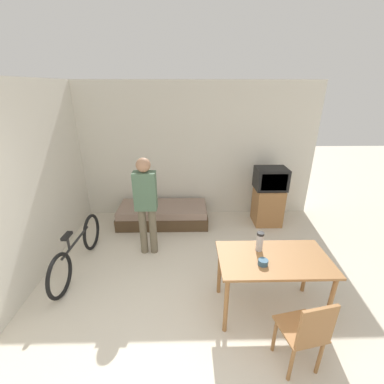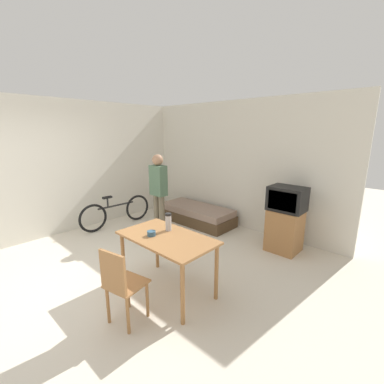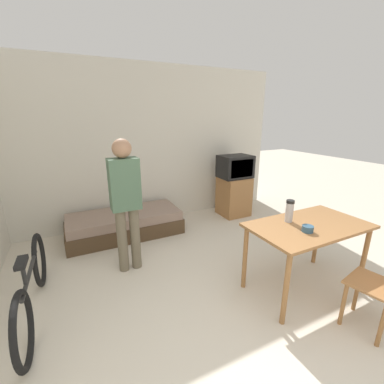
# 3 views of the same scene
# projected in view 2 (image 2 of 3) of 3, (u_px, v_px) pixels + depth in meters

# --- Properties ---
(ground_plane) EXTENTS (20.00, 20.00, 0.00)m
(ground_plane) POSITION_uv_depth(u_px,v_px,m) (78.00, 285.00, 3.54)
(ground_plane) COLOR beige
(wall_back) EXTENTS (5.23, 0.06, 2.70)m
(wall_back) POSITION_uv_depth(u_px,v_px,m) (227.00, 164.00, 5.71)
(wall_back) COLOR silver
(wall_back) RESTS_ON ground_plane
(wall_left) EXTENTS (0.06, 4.45, 2.70)m
(wall_left) POSITION_uv_depth(u_px,v_px,m) (106.00, 163.00, 5.87)
(wall_left) COLOR silver
(wall_left) RESTS_ON ground_plane
(daybed) EXTENTS (1.77, 0.76, 0.38)m
(daybed) POSITION_uv_depth(u_px,v_px,m) (197.00, 214.00, 5.95)
(daybed) COLOR #4C3823
(daybed) RESTS_ON ground_plane
(tv) EXTENTS (0.59, 0.50, 1.16)m
(tv) POSITION_uv_depth(u_px,v_px,m) (285.00, 219.00, 4.46)
(tv) COLOR #9E6B3D
(tv) RESTS_ON ground_plane
(dining_table) EXTENTS (1.27, 0.71, 0.77)m
(dining_table) POSITION_uv_depth(u_px,v_px,m) (167.00, 244.00, 3.27)
(dining_table) COLOR #9E6B3D
(dining_table) RESTS_ON ground_plane
(wooden_chair) EXTENTS (0.45, 0.45, 0.90)m
(wooden_chair) POSITION_uv_depth(u_px,v_px,m) (121.00, 283.00, 2.72)
(wooden_chair) COLOR #9E6B3D
(wooden_chair) RESTS_ON ground_plane
(bicycle) EXTENTS (0.12, 1.69, 0.71)m
(bicycle) POSITION_uv_depth(u_px,v_px,m) (116.00, 212.00, 5.70)
(bicycle) COLOR black
(bicycle) RESTS_ON ground_plane
(person_standing) EXTENTS (0.34, 0.22, 1.63)m
(person_standing) POSITION_uv_depth(u_px,v_px,m) (159.00, 188.00, 5.17)
(person_standing) COLOR #6B604C
(person_standing) RESTS_ON ground_plane
(thermos_flask) EXTENTS (0.08, 0.08, 0.24)m
(thermos_flask) POSITION_uv_depth(u_px,v_px,m) (168.00, 221.00, 3.42)
(thermos_flask) COLOR #B7B7BC
(thermos_flask) RESTS_ON dining_table
(mate_bowl) EXTENTS (0.11, 0.11, 0.06)m
(mate_bowl) POSITION_uv_depth(u_px,v_px,m) (151.00, 233.00, 3.27)
(mate_bowl) COLOR #335670
(mate_bowl) RESTS_ON dining_table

